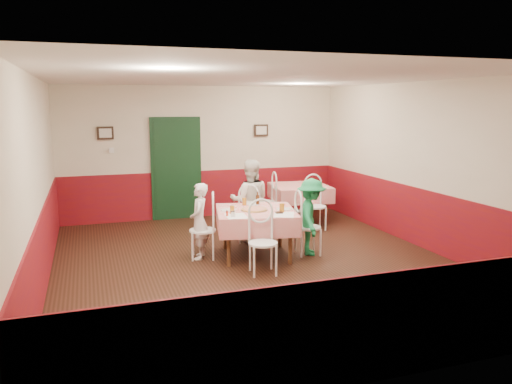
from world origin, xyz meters
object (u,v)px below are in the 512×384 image
object	(u,v)px
chair_far	(250,217)
glass_b	(282,208)
main_table	(256,233)
beer_bottle	(258,199)
diner_left	(199,221)
glass_c	(244,202)
glass_a	(232,210)
diner_far	(250,201)
chair_second_a	(266,202)
chair_left	(203,230)
chair_near	(263,243)
pizza	(254,210)
chair_second_b	(315,207)
diner_right	(311,217)
second_table	(300,203)
wallet	(279,213)
chair_right	(308,227)

from	to	relation	value
chair_far	glass_b	bearing A→B (deg)	123.99
chair_far	glass_b	world-z (taller)	chair_far
main_table	beer_bottle	size ratio (longest dim) A/B	5.95
diner_left	glass_c	bearing A→B (deg)	123.82
glass_a	diner_far	distance (m)	1.21
chair_second_a	glass_a	size ratio (longest dim) A/B	7.19
chair_second_a	beer_bottle	bearing A→B (deg)	-18.34
chair_left	chair_near	size ratio (longest dim) A/B	1.00
pizza	glass_c	size ratio (longest dim) A/B	3.22
chair_left	chair_second_b	world-z (taller)	same
diner_left	diner_right	world-z (taller)	diner_right
second_table	chair_second_b	xyz separation A→B (m)	(0.00, -0.75, 0.08)
glass_a	chair_second_a	bearing A→B (deg)	58.40
main_table	wallet	bearing A→B (deg)	-53.03
chair_second_a	beer_bottle	distance (m)	1.89
second_table	diner_right	distance (m)	2.37
chair_right	beer_bottle	bearing A→B (deg)	57.45
beer_bottle	main_table	bearing A→B (deg)	-112.83
second_table	chair_left	world-z (taller)	chair_left
main_table	diner_right	size ratio (longest dim) A/B	0.98
glass_b	diner_left	bearing A→B (deg)	158.42
second_table	chair_near	distance (m)	3.41
chair_second_b	diner_right	bearing A→B (deg)	-111.88
chair_near	diner_far	world-z (taller)	diner_far
chair_right	glass_a	xyz separation A→B (m)	(-1.27, 0.03, 0.37)
chair_second_a	glass_b	distance (m)	2.43
pizza	glass_c	distance (m)	0.45
chair_right	chair_far	xyz separation A→B (m)	(-0.65, 1.01, 0.00)
glass_b	glass_c	size ratio (longest dim) A/B	1.11
chair_second_a	glass_a	world-z (taller)	chair_second_a
chair_second_a	diner_left	size ratio (longest dim) A/B	0.75
chair_second_a	beer_bottle	xyz separation A→B (m)	(-0.76, -1.68, 0.41)
chair_left	glass_a	bearing A→B (deg)	64.06
diner_far	chair_right	bearing A→B (deg)	137.34
diner_far	diner_right	xyz separation A→B (m)	(0.69, -1.07, -0.11)
chair_right	diner_far	size ratio (longest dim) A/B	0.61
beer_bottle	diner_right	bearing A→B (deg)	-36.94
glass_b	diner_left	xyz separation A→B (m)	(-1.21, 0.48, -0.23)
chair_near	diner_far	xyz separation A→B (m)	(0.36, 1.71, 0.28)
chair_second_a	diner_far	distance (m)	1.40
chair_right	chair_near	distance (m)	1.20
chair_second_b	glass_c	world-z (taller)	chair_second_b
chair_far	beer_bottle	size ratio (longest dim) A/B	4.39
glass_a	chair_left	bearing A→B (deg)	140.47
chair_second_a	diner_far	size ratio (longest dim) A/B	0.61
chair_far	chair_near	distance (m)	1.70
beer_bottle	glass_c	bearing A→B (deg)	164.39
main_table	wallet	world-z (taller)	wallet
second_table	glass_a	size ratio (longest dim) A/B	8.95
chair_second_a	glass_b	bearing A→B (deg)	-8.10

